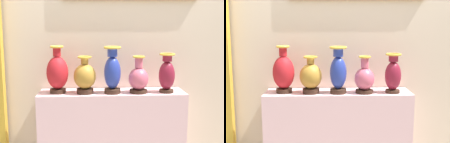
{
  "view_description": "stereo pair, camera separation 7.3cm",
  "coord_description": "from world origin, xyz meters",
  "views": [
    {
      "loc": [
        -0.15,
        -2.48,
        1.49
      ],
      "look_at": [
        0.0,
        0.0,
        1.1
      ],
      "focal_mm": 46.74,
      "sensor_mm": 36.0,
      "label": 1
    },
    {
      "loc": [
        -0.08,
        -2.48,
        1.49
      ],
      "look_at": [
        0.0,
        0.0,
        1.1
      ],
      "focal_mm": 46.74,
      "sensor_mm": 36.0,
      "label": 2
    }
  ],
  "objects": [
    {
      "name": "vase_ochre",
      "position": [
        -0.23,
        -0.05,
        1.06
      ],
      "size": [
        0.19,
        0.19,
        0.32
      ],
      "color": "#382319",
      "rests_on": "display_shelf"
    },
    {
      "name": "vase_cobalt",
      "position": [
        0.0,
        -0.05,
        1.11
      ],
      "size": [
        0.15,
        0.15,
        0.4
      ],
      "color": "#382319",
      "rests_on": "display_shelf"
    },
    {
      "name": "vase_burgundy",
      "position": [
        0.47,
        -0.05,
        1.08
      ],
      "size": [
        0.14,
        0.14,
        0.34
      ],
      "color": "#382319",
      "rests_on": "display_shelf"
    },
    {
      "name": "display_shelf",
      "position": [
        0.0,
        0.0,
        0.46
      ],
      "size": [
        1.27,
        0.32,
        0.92
      ],
      "primitive_type": "cube",
      "color": "beige",
      "rests_on": "ground_plane"
    },
    {
      "name": "vase_rose",
      "position": [
        0.22,
        -0.05,
        1.05
      ],
      "size": [
        0.17,
        0.17,
        0.32
      ],
      "color": "#382319",
      "rests_on": "display_shelf"
    },
    {
      "name": "back_wall",
      "position": [
        0.01,
        0.22,
        1.38
      ],
      "size": [
        3.36,
        0.14,
        2.7
      ],
      "color": "beige",
      "rests_on": "ground_plane"
    },
    {
      "name": "vase_crimson",
      "position": [
        -0.47,
        -0.02,
        1.1
      ],
      "size": [
        0.18,
        0.18,
        0.41
      ],
      "color": "#382319",
      "rests_on": "display_shelf"
    }
  ]
}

